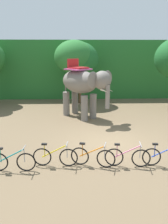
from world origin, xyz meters
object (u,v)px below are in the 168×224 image
tree_right (74,57)px  bike_orange (93,157)px  elephant (83,84)px  bike_pink (127,157)px  bike_teal (12,161)px  bike_blue (165,156)px  tree_center_right (80,61)px  bike_yellow (55,156)px

tree_right → bike_orange: (0.76, -10.90, -3.42)m
elephant → bike_pink: size_ratio=2.23×
elephant → bike_teal: (-2.74, -6.98, -1.82)m
tree_right → bike_blue: tree_right is taller
bike_blue → bike_orange: bearing=178.4°
tree_center_right → bike_orange: 11.59m
bike_teal → tree_right: bearing=79.0°
bike_blue → tree_center_right: bearing=105.0°
tree_right → bike_blue: bearing=-72.4°
tree_center_right → elephant: 4.65m
bike_teal → bike_pink: same height
tree_center_right → bike_teal: (-2.62, -11.44, -3.12)m
tree_right → tree_center_right: bearing=30.0°
tree_center_right → elephant: size_ratio=1.32×
bike_teal → bike_orange: (2.92, 0.28, 0.00)m
elephant → bike_orange: elephant is taller
bike_orange → bike_blue: (2.72, -0.08, 0.00)m
bike_pink → tree_right: bearing=100.6°
bike_pink → bike_blue: (1.42, -0.01, 0.00)m
bike_pink → bike_teal: bearing=-177.2°
tree_center_right → bike_teal: bearing=-102.9°
bike_teal → bike_blue: 5.64m
elephant → bike_yellow: bearing=-100.5°
elephant → bike_pink: (1.48, -6.77, -1.82)m
elephant → bike_blue: bearing=-66.9°
tree_center_right → bike_orange: (0.30, -11.16, -3.12)m
bike_yellow → bike_blue: bearing=-1.9°
elephant → bike_yellow: (-1.23, -6.64, -1.82)m
elephant → bike_yellow: 6.99m
bike_yellow → bike_orange: same height
elephant → bike_teal: bearing=-111.5°
tree_center_right → bike_pink: (1.60, -11.23, -3.12)m
tree_right → bike_orange: tree_right is taller
elephant → bike_teal: 7.72m
bike_orange → bike_pink: 1.30m
tree_center_right → elephant: bearing=-88.5°
bike_orange → bike_blue: size_ratio=0.97×
tree_center_right → bike_pink: size_ratio=2.94×
tree_center_right → bike_teal: tree_center_right is taller
elephant → bike_yellow: size_ratio=2.23×
tree_right → bike_pink: size_ratio=3.02×
bike_pink → elephant: bearing=102.3°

